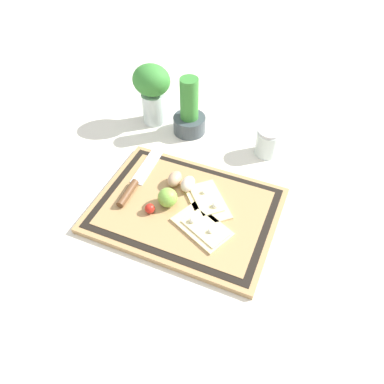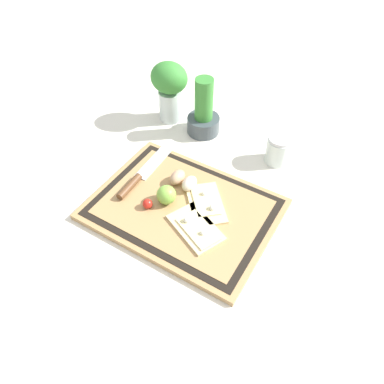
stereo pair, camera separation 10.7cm
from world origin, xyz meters
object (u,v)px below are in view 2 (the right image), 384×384
pizza_slice_near (196,228)px  lime (166,195)px  egg_brown (178,177)px  sauce_jar (278,151)px  herb_glass (170,87)px  pizza_slice_far (206,203)px  herb_pot (204,115)px  knife (137,179)px  egg_pink (189,184)px  cherry_tomato_red (148,204)px

pizza_slice_near → lime: (-0.12, 0.04, 0.02)m
egg_brown → sauce_jar: 0.34m
egg_brown → herb_glass: size_ratio=0.26×
pizza_slice_far → herb_pot: herb_pot is taller
knife → herb_pot: size_ratio=1.33×
egg_pink → sauce_jar: size_ratio=0.61×
pizza_slice_far → lime: 0.11m
pizza_slice_near → egg_pink: bearing=128.1°
egg_pink → cherry_tomato_red: egg_pink is taller
egg_pink → sauce_jar: 0.32m
lime → cherry_tomato_red: 0.06m
herb_glass → herb_pot: bearing=-2.6°
cherry_tomato_red → herb_pot: 0.41m
knife → lime: bearing=-11.6°
pizza_slice_near → egg_pink: 0.15m
pizza_slice_near → sauce_jar: size_ratio=1.92×
lime → sauce_jar: 0.40m
pizza_slice_near → cherry_tomato_red: bearing=-178.8°
pizza_slice_far → egg_pink: bearing=157.8°
pizza_slice_far → egg_brown: bearing=163.8°
knife → pizza_slice_far: bearing=6.1°
egg_pink → cherry_tomato_red: (-0.06, -0.12, -0.01)m
knife → herb_glass: herb_glass is taller
lime → cherry_tomato_red: size_ratio=1.96×
pizza_slice_far → herb_glass: size_ratio=0.82×
herb_pot → herb_glass: 0.15m
pizza_slice_near → pizza_slice_far: same height
lime → sauce_jar: (0.19, 0.35, -0.01)m
sauce_jar → egg_brown: bearing=-128.5°
sauce_jar → cherry_tomato_red: bearing=-120.1°
knife → herb_glass: 0.37m
herb_pot → cherry_tomato_red: bearing=-82.4°
cherry_tomato_red → egg_brown: bearing=82.3°
knife → egg_pink: bearing=19.6°
pizza_slice_near → cherry_tomato_red: (-0.16, -0.00, 0.01)m
knife → egg_brown: bearing=28.6°
pizza_slice_far → sauce_jar: (0.09, 0.30, 0.02)m
pizza_slice_near → knife: (-0.25, 0.07, 0.00)m
pizza_slice_near → egg_brown: egg_brown is taller
egg_brown → egg_pink: size_ratio=1.00×
pizza_slice_far → knife: 0.22m
knife → herb_glass: bearing=107.2°
knife → sauce_jar: (0.32, 0.32, 0.01)m
knife → herb_pot: herb_pot is taller
lime → herb_pot: bearing=103.6°
egg_pink → sauce_jar: bearing=58.2°
pizza_slice_far → herb_pot: bearing=121.2°
egg_pink → herb_pot: herb_pot is taller
herb_pot → herb_glass: herb_glass is taller
egg_brown → herb_pot: bearing=104.4°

